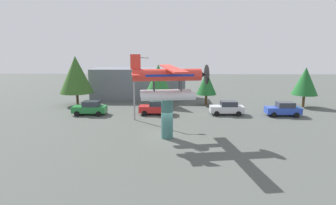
# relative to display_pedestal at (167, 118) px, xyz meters

# --- Properties ---
(ground_plane) EXTENTS (140.00, 140.00, 0.00)m
(ground_plane) POSITION_rel_display_pedestal_xyz_m (0.00, 0.00, -1.87)
(ground_plane) COLOR #4C514C
(display_pedestal) EXTENTS (1.10, 1.10, 3.75)m
(display_pedestal) POSITION_rel_display_pedestal_xyz_m (0.00, 0.00, 0.00)
(display_pedestal) COLOR #386B66
(display_pedestal) RESTS_ON ground
(floatplane_monument) EXTENTS (7.10, 10.44, 4.00)m
(floatplane_monument) POSITION_rel_display_pedestal_xyz_m (0.13, 0.02, 3.54)
(floatplane_monument) COLOR silver
(floatplane_monument) RESTS_ON display_pedestal
(car_near_green) EXTENTS (4.20, 2.02, 1.76)m
(car_near_green) POSITION_rel_display_pedestal_xyz_m (-10.05, 9.22, -0.99)
(car_near_green) COLOR #237A38
(car_near_green) RESTS_ON ground
(car_mid_red) EXTENTS (4.20, 2.02, 1.76)m
(car_mid_red) POSITION_rel_display_pedestal_xyz_m (-1.69, 9.66, -0.99)
(car_mid_red) COLOR red
(car_mid_red) RESTS_ON ground
(car_far_silver) EXTENTS (4.20, 2.02, 1.76)m
(car_far_silver) POSITION_rel_display_pedestal_xyz_m (7.30, 9.78, -0.99)
(car_far_silver) COLOR silver
(car_far_silver) RESTS_ON ground
(car_distant_blue) EXTENTS (4.20, 2.02, 1.76)m
(car_distant_blue) POSITION_rel_display_pedestal_xyz_m (14.18, 9.27, -0.99)
(car_distant_blue) COLOR #2847B7
(car_distant_blue) RESTS_ON ground
(streetlight_primary) EXTENTS (1.84, 0.28, 7.36)m
(streetlight_primary) POSITION_rel_display_pedestal_xyz_m (-3.82, 6.74, 2.43)
(streetlight_primary) COLOR gray
(streetlight_primary) RESTS_ON ground
(storefront_building) EXTENTS (15.43, 6.07, 5.03)m
(storefront_building) POSITION_rel_display_pedestal_xyz_m (-5.44, 22.00, 0.64)
(storefront_building) COLOR slate
(storefront_building) RESTS_ON ground
(tree_west) EXTENTS (4.86, 4.86, 7.24)m
(tree_west) POSITION_rel_display_pedestal_xyz_m (-13.83, 15.47, 2.66)
(tree_west) COLOR brown
(tree_west) RESTS_ON ground
(tree_east) EXTENTS (3.57, 3.57, 6.05)m
(tree_east) POSITION_rel_display_pedestal_xyz_m (-1.74, 15.22, 2.18)
(tree_east) COLOR brown
(tree_east) RESTS_ON ground
(tree_center_back) EXTENTS (2.98, 2.98, 4.95)m
(tree_center_back) POSITION_rel_display_pedestal_xyz_m (5.29, 15.90, 1.40)
(tree_center_back) COLOR brown
(tree_center_back) RESTS_ON ground
(tree_far_east) EXTENTS (3.54, 3.54, 5.70)m
(tree_far_east) POSITION_rel_display_pedestal_xyz_m (19.16, 15.00, 1.85)
(tree_far_east) COLOR brown
(tree_far_east) RESTS_ON ground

